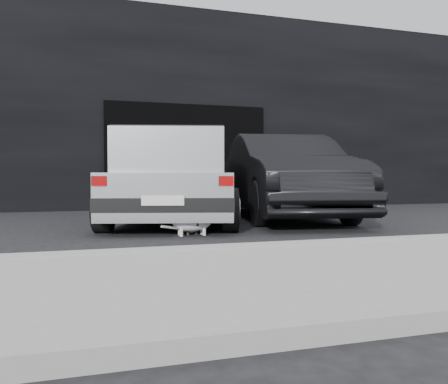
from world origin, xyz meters
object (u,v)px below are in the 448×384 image
object	(u,v)px
second_car	(284,176)
cat_siamese	(189,225)
cat_white	(195,222)
silver_hatchback	(174,174)

from	to	relation	value
second_car	cat_siamese	bearing A→B (deg)	-131.54
second_car	cat_white	distance (m)	3.04
silver_hatchback	second_car	world-z (taller)	second_car
second_car	cat_siamese	xyz separation A→B (m)	(-2.25, -1.83, -0.70)
cat_white	silver_hatchback	bearing A→B (deg)	178.58
silver_hatchback	cat_white	xyz separation A→B (m)	(-0.03, -1.76, -0.66)
silver_hatchback	second_car	xyz separation A→B (m)	(2.18, 0.23, -0.03)
silver_hatchback	cat_siamese	bearing A→B (deg)	-78.41
cat_siamese	silver_hatchback	bearing A→B (deg)	-104.40
second_car	cat_white	bearing A→B (deg)	-128.63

